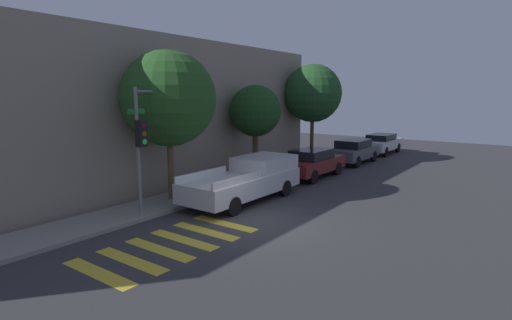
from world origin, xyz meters
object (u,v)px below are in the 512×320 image
Objects in this scene: sedan_near_corner at (312,162)px; sedan_middle at (354,151)px; traffic_light_pole at (152,127)px; tree_far_end at (313,93)px; sedan_far_end at (381,143)px; tree_near_corner at (168,99)px; tree_midblock at (255,111)px; pickup_truck at (248,179)px.

sedan_near_corner is 5.54m from sedan_middle.
traffic_light_pole is 0.74× the size of tree_far_end.
sedan_far_end is at bearing -0.00° from sedan_near_corner.
tree_midblock is (5.79, 0.00, -0.68)m from tree_near_corner.
tree_far_end is at bearing 28.83° from sedan_near_corner.
sedan_near_corner is at bearing -48.84° from tree_midblock.
tree_midblock is at bearing 0.00° from tree_near_corner.
sedan_near_corner is at bearing 180.00° from sedan_middle.
tree_near_corner is (-7.79, 2.28, 3.38)m from sedan_near_corner.
tree_midblock is (-7.53, 2.28, 2.70)m from sedan_middle.
traffic_light_pole is 15.28m from sedan_middle.
tree_near_corner is 0.97× the size of tree_far_end.
tree_far_end reaches higher than traffic_light_pole.
traffic_light_pole is 0.76× the size of tree_near_corner.
tree_midblock reaches higher than traffic_light_pole.
sedan_middle is 0.93× the size of tree_midblock.
tree_far_end reaches higher than tree_midblock.
traffic_light_pole is 7.57m from tree_midblock.
traffic_light_pole is at bearing -175.74° from tree_far_end.
traffic_light_pole is at bearing 172.40° from sedan_near_corner.
tree_midblock is at bearing 131.16° from sedan_near_corner.
sedan_middle reaches higher than sedan_near_corner.
sedan_far_end is 0.74× the size of tree_far_end.
pickup_truck is at bearing 180.00° from sedan_far_end.
sedan_far_end is at bearing 0.00° from pickup_truck.
pickup_truck is 16.47m from sedan_far_end.
tree_near_corner is at bearing -180.00° from tree_far_end.
sedan_middle is at bearing -0.00° from sedan_near_corner.
sedan_far_end is (20.31, -1.27, -2.42)m from traffic_light_pole.
pickup_truck is at bearing -166.88° from tree_far_end.
sedan_middle is (11.19, 0.00, -0.06)m from pickup_truck.
tree_midblock reaches higher than sedan_far_end.
sedan_near_corner is 1.00× the size of sedan_middle.
sedan_far_end is at bearing 0.00° from sedan_middle.
tree_midblock reaches higher than pickup_truck.
pickup_truck is 1.27× the size of sedan_middle.
traffic_light_pole is 1.03× the size of sedan_near_corner.
tree_midblock is at bearing 163.14° from sedan_middle.
tree_midblock is (7.50, 1.02, 0.30)m from traffic_light_pole.
tree_midblock is at bearing 32.00° from pickup_truck.
sedan_middle is at bearing -4.82° from traffic_light_pole.
tree_near_corner is at bearing 133.11° from pickup_truck.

